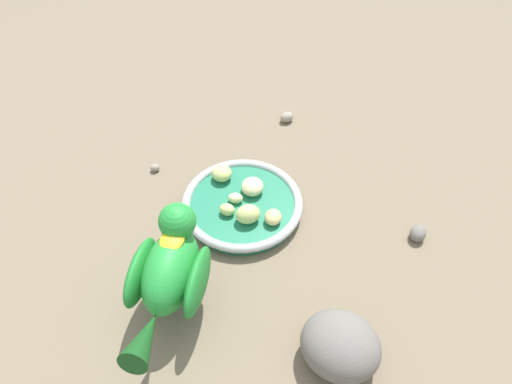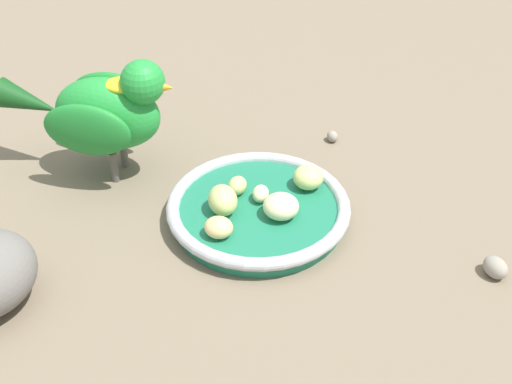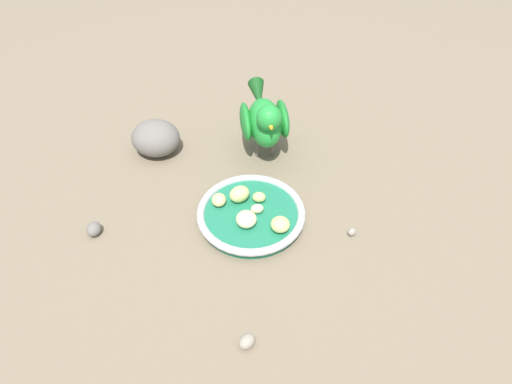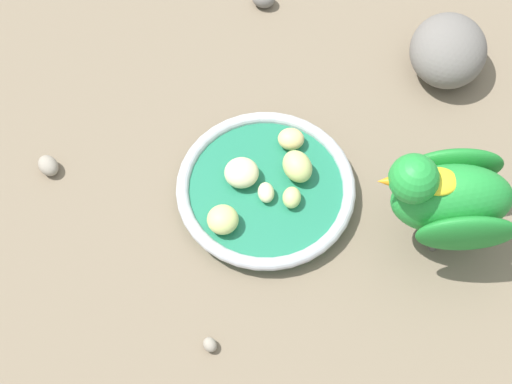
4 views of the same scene
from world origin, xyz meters
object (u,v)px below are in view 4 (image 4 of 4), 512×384
feeding_bowl (268,193)px  apple_piece_4 (295,163)px  parrot (457,197)px  apple_piece_5 (242,173)px  rock_large (448,51)px  pebble_0 (210,345)px  apple_piece_1 (223,220)px  apple_piece_2 (292,197)px  apple_piece_0 (266,193)px  apple_piece_3 (291,139)px  pebble_2 (48,166)px

feeding_bowl → apple_piece_4: size_ratio=5.10×
parrot → apple_piece_5: bearing=-17.0°
rock_large → pebble_0: 0.45m
apple_piece_1 → apple_piece_5: 0.06m
apple_piece_1 → apple_piece_4: (-0.02, 0.10, 0.00)m
feeding_bowl → rock_large: size_ratio=1.96×
apple_piece_1 → apple_piece_4: size_ratio=0.87×
apple_piece_1 → pebble_0: size_ratio=2.10×
apple_piece_4 → apple_piece_2: bearing=-34.0°
apple_piece_0 → apple_piece_3: size_ratio=0.81×
feeding_bowl → apple_piece_4: bearing=103.3°
pebble_2 → apple_piece_4: bearing=60.5°
apple_piece_3 → apple_piece_1: bearing=-63.2°
apple_piece_3 → apple_piece_4: (0.03, -0.01, 0.00)m
apple_piece_0 → pebble_0: 0.18m
apple_piece_4 → apple_piece_5: 0.06m
apple_piece_4 → rock_large: rock_large is taller
apple_piece_1 → apple_piece_5: same height
feeding_bowl → apple_piece_3: (-0.04, 0.05, 0.02)m
apple_piece_0 → apple_piece_3: bearing=129.9°
parrot → rock_large: parrot is taller
feeding_bowl → apple_piece_5: size_ratio=5.20×
apple_piece_4 → pebble_0: bearing=-51.7°
apple_piece_5 → pebble_2: 0.22m
apple_piece_1 → parrot: parrot is taller
apple_piece_2 → apple_piece_5: apple_piece_5 is taller
apple_piece_0 → apple_piece_4: 0.05m
apple_piece_2 → pebble_0: (0.10, -0.15, -0.02)m
feeding_bowl → parrot: (0.13, 0.15, 0.07)m
feeding_bowl → rock_large: 0.29m
feeding_bowl → apple_piece_4: (-0.01, 0.04, 0.02)m
apple_piece_2 → pebble_0: bearing=-55.5°
apple_piece_2 → rock_large: 0.28m
pebble_0 → apple_piece_5: bearing=143.6°
apple_piece_3 → parrot: size_ratio=0.15×
apple_piece_0 → apple_piece_2: size_ratio=0.97×
apple_piece_4 → parrot: 0.18m
apple_piece_2 → pebble_2: size_ratio=0.91×
apple_piece_1 → rock_large: rock_large is taller
feeding_bowl → pebble_0: 0.18m
apple_piece_4 → rock_large: 0.25m
rock_large → apple_piece_5: bearing=-83.0°
feeding_bowl → apple_piece_5: (-0.03, -0.02, 0.02)m
apple_piece_0 → apple_piece_4: bearing=108.0°
parrot → rock_large: size_ratio=2.02×
apple_piece_5 → pebble_0: (0.15, -0.11, -0.02)m
rock_large → pebble_0: rock_large is taller
pebble_0 → parrot: bearing=90.0°
apple_piece_0 → apple_piece_4: apple_piece_4 is taller
apple_piece_4 → parrot: (0.14, 0.11, 0.05)m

